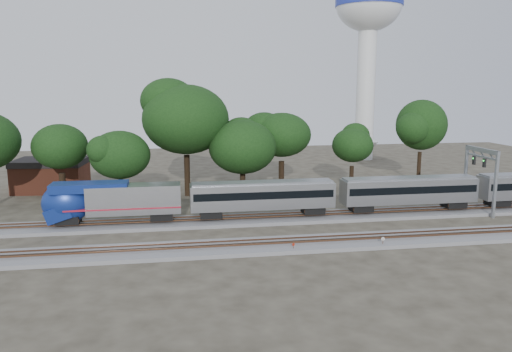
{
  "coord_description": "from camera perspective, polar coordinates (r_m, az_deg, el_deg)",
  "views": [
    {
      "loc": [
        -9.25,
        -50.41,
        15.65
      ],
      "look_at": [
        -0.22,
        5.0,
        5.61
      ],
      "focal_mm": 35.0,
      "sensor_mm": 36.0,
      "label": 1
    }
  ],
  "objects": [
    {
      "name": "signal_gantry",
      "position": [
        68.58,
        24.29,
        1.11
      ],
      "size": [
        0.57,
        6.71,
        8.16
      ],
      "color": "gray",
      "rests_on": "ground"
    },
    {
      "name": "track_far",
      "position": [
        59.22,
        0.06,
        -4.98
      ],
      "size": [
        160.0,
        5.0,
        0.73
      ],
      "color": "slate",
      "rests_on": "ground"
    },
    {
      "name": "switch_stand_red",
      "position": [
        48.37,
        4.3,
        -8.03
      ],
      "size": [
        0.29,
        0.12,
        0.92
      ],
      "rotation": [
        0.0,
        0.0,
        0.32
      ],
      "color": "#512D19",
      "rests_on": "ground"
    },
    {
      "name": "switch_lever",
      "position": [
        49.56,
        8.61,
        -8.2
      ],
      "size": [
        0.52,
        0.33,
        0.3
      ],
      "primitive_type": "cube",
      "rotation": [
        0.0,
        0.0,
        -0.06
      ],
      "color": "#512D19",
      "rests_on": "ground"
    },
    {
      "name": "tree_6",
      "position": [
        77.16,
        10.97,
        3.46
      ],
      "size": [
        7.06,
        7.06,
        9.95
      ],
      "color": "black",
      "rests_on": "ground"
    },
    {
      "name": "tree_2",
      "position": [
        67.93,
        -15.3,
        2.32
      ],
      "size": [
        6.97,
        6.97,
        9.82
      ],
      "color": "black",
      "rests_on": "ground"
    },
    {
      "name": "tree_5",
      "position": [
        74.65,
        2.96,
        4.71
      ],
      "size": [
        8.75,
        8.75,
        12.34
      ],
      "color": "black",
      "rests_on": "ground"
    },
    {
      "name": "tree_3",
      "position": [
        72.16,
        -8.02,
        6.42
      ],
      "size": [
        11.28,
        11.28,
        15.9
      ],
      "color": "black",
      "rests_on": "ground"
    },
    {
      "name": "water_tower",
      "position": [
        112.08,
        12.71,
        16.64
      ],
      "size": [
        14.04,
        14.04,
        38.88
      ],
      "color": "silver",
      "rests_on": "ground"
    },
    {
      "name": "track_near",
      "position": [
        49.78,
        1.94,
        -7.94
      ],
      "size": [
        160.0,
        5.0,
        0.73
      ],
      "color": "slate",
      "rests_on": "ground"
    },
    {
      "name": "brick_building",
      "position": [
        82.02,
        -22.37,
        0.12
      ],
      "size": [
        10.77,
        8.04,
        4.89
      ],
      "rotation": [
        0.0,
        0.0,
        -0.09
      ],
      "color": "brown",
      "rests_on": "ground"
    },
    {
      "name": "tree_7",
      "position": [
        85.68,
        18.37,
        5.55
      ],
      "size": [
        9.73,
        9.73,
        13.72
      ],
      "color": "black",
      "rests_on": "ground"
    },
    {
      "name": "ground",
      "position": [
        53.59,
        1.1,
        -6.84
      ],
      "size": [
        160.0,
        160.0,
        0.0
      ],
      "primitive_type": "plane",
      "color": "#383328",
      "rests_on": "ground"
    },
    {
      "name": "switch_stand_white",
      "position": [
        51.06,
        14.3,
        -7.22
      ],
      "size": [
        0.34,
        0.08,
        1.08
      ],
      "rotation": [
        0.0,
        0.0,
        -0.15
      ],
      "color": "#512D19",
      "rests_on": "ground"
    },
    {
      "name": "tree_1",
      "position": [
        71.49,
        -21.49,
        3.14
      ],
      "size": [
        7.96,
        7.96,
        11.22
      ],
      "color": "black",
      "rests_on": "ground"
    },
    {
      "name": "tree_4",
      "position": [
        70.03,
        -1.55,
        3.31
      ],
      "size": [
        7.46,
        7.46,
        10.52
      ],
      "color": "black",
      "rests_on": "ground"
    }
  ]
}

